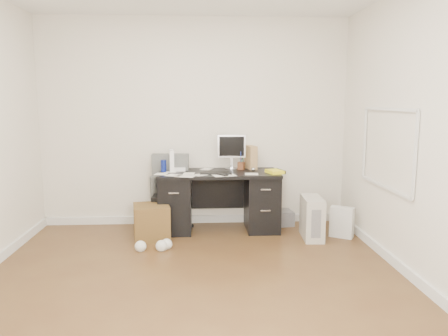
# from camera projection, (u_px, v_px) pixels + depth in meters

# --- Properties ---
(ground) EXTENTS (4.00, 4.00, 0.00)m
(ground) POSITION_uv_depth(u_px,v_px,m) (194.00, 283.00, 3.95)
(ground) COLOR #4E2F19
(ground) RESTS_ON ground
(room_shell) EXTENTS (4.02, 4.02, 2.71)m
(room_shell) POSITION_uv_depth(u_px,v_px,m) (196.00, 98.00, 3.73)
(room_shell) COLOR silver
(room_shell) RESTS_ON ground
(desk) EXTENTS (1.50, 0.70, 0.75)m
(desk) POSITION_uv_depth(u_px,v_px,m) (219.00, 199.00, 5.54)
(desk) COLOR black
(desk) RESTS_ON ground
(loose_papers) EXTENTS (1.10, 0.60, 0.00)m
(loose_papers) POSITION_uv_depth(u_px,v_px,m) (203.00, 173.00, 5.42)
(loose_papers) COLOR silver
(loose_papers) RESTS_ON desk
(lcd_monitor) EXTENTS (0.37, 0.22, 0.46)m
(lcd_monitor) POSITION_uv_depth(u_px,v_px,m) (232.00, 152.00, 5.65)
(lcd_monitor) COLOR #B1B1B5
(lcd_monitor) RESTS_ON desk
(keyboard) EXTENTS (0.39, 0.15, 0.02)m
(keyboard) POSITION_uv_depth(u_px,v_px,m) (216.00, 173.00, 5.33)
(keyboard) COLOR black
(keyboard) RESTS_ON desk
(computer_mouse) EXTENTS (0.06, 0.06, 0.05)m
(computer_mouse) POSITION_uv_depth(u_px,v_px,m) (253.00, 169.00, 5.51)
(computer_mouse) COLOR #B1B1B5
(computer_mouse) RESTS_ON desk
(travel_mug) EXTENTS (0.07, 0.07, 0.15)m
(travel_mug) POSITION_uv_depth(u_px,v_px,m) (164.00, 166.00, 5.45)
(travel_mug) COLOR navy
(travel_mug) RESTS_ON desk
(white_binder) EXTENTS (0.13, 0.24, 0.27)m
(white_binder) POSITION_uv_depth(u_px,v_px,m) (172.00, 160.00, 5.56)
(white_binder) COLOR white
(white_binder) RESTS_ON desk
(magazine_file) EXTENTS (0.19, 0.28, 0.30)m
(magazine_file) POSITION_uv_depth(u_px,v_px,m) (251.00, 157.00, 5.73)
(magazine_file) COLOR #A88551
(magazine_file) RESTS_ON desk
(pen_cup) EXTENTS (0.13, 0.13, 0.23)m
(pen_cup) POSITION_uv_depth(u_px,v_px,m) (241.00, 161.00, 5.66)
(pen_cup) COLOR #5D2E1A
(pen_cup) RESTS_ON desk
(yellow_book) EXTENTS (0.23, 0.27, 0.04)m
(yellow_book) POSITION_uv_depth(u_px,v_px,m) (275.00, 172.00, 5.38)
(yellow_book) COLOR yellow
(yellow_book) RESTS_ON desk
(paper_remote) EXTENTS (0.31, 0.27, 0.02)m
(paper_remote) POSITION_uv_depth(u_px,v_px,m) (224.00, 174.00, 5.23)
(paper_remote) COLOR silver
(paper_remote) RESTS_ON desk
(office_chair) EXTENTS (0.57, 0.57, 0.96)m
(office_chair) POSITION_uv_depth(u_px,v_px,m) (170.00, 193.00, 5.51)
(office_chair) COLOR #505250
(office_chair) RESTS_ON ground
(pc_tower) EXTENTS (0.25, 0.51, 0.50)m
(pc_tower) POSITION_uv_depth(u_px,v_px,m) (312.00, 218.00, 5.22)
(pc_tower) COLOR #AEA79D
(pc_tower) RESTS_ON ground
(shopping_bag) EXTENTS (0.33, 0.31, 0.37)m
(shopping_bag) POSITION_uv_depth(u_px,v_px,m) (342.00, 222.00, 5.26)
(shopping_bag) COLOR silver
(shopping_bag) RESTS_ON ground
(wicker_basket) EXTENTS (0.47, 0.47, 0.41)m
(wicker_basket) POSITION_uv_depth(u_px,v_px,m) (152.00, 222.00, 5.20)
(wicker_basket) COLOR #4D3517
(wicker_basket) RESTS_ON ground
(desk_printer) EXTENTS (0.36, 0.32, 0.19)m
(desk_printer) POSITION_uv_depth(u_px,v_px,m) (280.00, 218.00, 5.79)
(desk_printer) COLOR slate
(desk_printer) RESTS_ON ground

